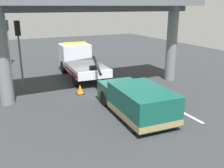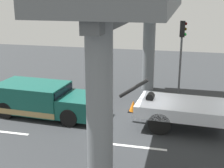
{
  "view_description": "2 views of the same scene",
  "coord_description": "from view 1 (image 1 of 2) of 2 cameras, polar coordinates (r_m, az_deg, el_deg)",
  "views": [
    {
      "loc": [
        -15.26,
        6.34,
        5.3
      ],
      "look_at": [
        -2.62,
        0.16,
        1.0
      ],
      "focal_mm": 40.99,
      "sensor_mm": 36.0,
      "label": 1
    },
    {
      "loc": [
        1.74,
        -13.51,
        5.92
      ],
      "look_at": [
        -1.49,
        -0.04,
        1.87
      ],
      "focal_mm": 49.59,
      "sensor_mm": 36.0,
      "label": 2
    }
  ],
  "objects": [
    {
      "name": "traffic_light_far",
      "position": [
        25.45,
        -22.33,
        10.58
      ],
      "size": [
        0.39,
        0.32,
        4.11
      ],
      "color": "#515456",
      "rests_on": "ground"
    },
    {
      "name": "towed_van_green",
      "position": [
        12.8,
        5.5,
        -3.75
      ],
      "size": [
        5.31,
        2.46,
        1.58
      ],
      "color": "#145147",
      "rests_on": "ground"
    },
    {
      "name": "lane_stripe_west",
      "position": [
        13.76,
        15.91,
        -6.32
      ],
      "size": [
        2.6,
        0.16,
        0.01
      ],
      "primitive_type": "cube",
      "color": "silver",
      "rests_on": "ground"
    },
    {
      "name": "lane_stripe_east",
      "position": [
        23.57,
        -3.7,
        3.99
      ],
      "size": [
        2.6,
        0.16,
        0.01
      ],
      "primitive_type": "cube",
      "color": "silver",
      "rests_on": "ground"
    },
    {
      "name": "traffic_cone_orange",
      "position": [
        16.14,
        -7.14,
        -1.25
      ],
      "size": [
        0.5,
        0.5,
        0.59
      ],
      "color": "orange",
      "rests_on": "ground"
    },
    {
      "name": "ground_plane",
      "position": [
        17.37,
        -3.32,
        -0.96
      ],
      "size": [
        60.0,
        40.0,
        0.1
      ],
      "primitive_type": "cube",
      "color": "#2D3033"
    },
    {
      "name": "lane_stripe_mid",
      "position": [
        18.35,
        3.49,
        0.19
      ],
      "size": [
        2.6,
        0.16,
        0.01
      ],
      "primitive_type": "cube",
      "color": "silver",
      "rests_on": "ground"
    },
    {
      "name": "traffic_light_near",
      "position": [
        17.0,
        -20.11,
        9.04
      ],
      "size": [
        0.39,
        0.32,
        4.46
      ],
      "color": "#515456",
      "rests_on": "ground"
    },
    {
      "name": "tow_truck_white",
      "position": [
        20.34,
        -7.24,
        5.24
      ],
      "size": [
        7.31,
        2.72,
        2.46
      ],
      "color": "silver",
      "rests_on": "ground"
    },
    {
      "name": "overpass_structure",
      "position": [
        16.07,
        -2.95,
        16.89
      ],
      "size": [
        3.6,
        13.39,
        6.1
      ],
      "color": "slate",
      "rests_on": "ground"
    }
  ]
}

